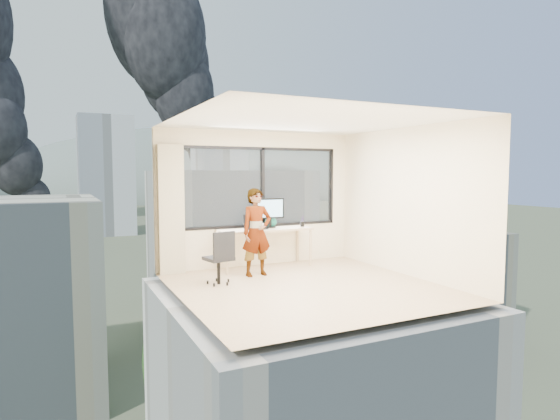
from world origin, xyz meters
TOP-DOWN VIEW (x-y plane):
  - floor at (0.00, 0.00)m, footprint 4.00×4.00m
  - ceiling at (0.00, 0.00)m, footprint 4.00×4.00m
  - wall_front at (0.00, -2.00)m, footprint 4.00×0.01m
  - wall_left at (-2.00, 0.00)m, footprint 0.01×4.00m
  - wall_right at (2.00, 0.00)m, footprint 0.01×4.00m
  - window_wall at (0.05, 2.00)m, footprint 3.30×0.16m
  - curtain at (-1.72, 1.88)m, footprint 0.45×0.14m
  - desk at (0.00, 1.66)m, footprint 1.80×0.60m
  - chair at (-1.21, 0.79)m, footprint 0.54×0.54m
  - person at (-0.41, 1.09)m, footprint 0.59×0.41m
  - monitor at (0.15, 1.75)m, footprint 0.58×0.13m
  - game_console at (-0.13, 1.90)m, footprint 0.37×0.31m
  - laptop at (-0.19, 1.64)m, footprint 0.42×0.44m
  - cellphone at (-0.12, 1.51)m, footprint 0.11×0.08m
  - pen_cup at (0.80, 1.64)m, footprint 0.08×0.08m
  - handbag at (0.20, 1.83)m, footprint 0.25×0.13m
  - exterior_ground at (0.00, 120.00)m, footprint 400.00×400.00m
  - near_bldg_b at (12.00, 38.00)m, footprint 14.00×13.00m
  - near_bldg_c at (30.00, 28.00)m, footprint 12.00×10.00m
  - far_tower_b at (8.00, 120.00)m, footprint 13.00×13.00m
  - far_tower_c at (45.00, 140.00)m, footprint 15.00×15.00m
  - hill_b at (100.00, 320.00)m, footprint 300.00×220.00m
  - tree_b at (4.00, 18.00)m, footprint 7.60×7.60m
  - tree_c at (22.00, 40.00)m, footprint 8.40×8.40m
  - smoke_plume_a at (-10.00, 150.00)m, footprint 40.00×24.00m
  - smoke_plume_b at (55.00, 170.00)m, footprint 30.00×18.00m

SIDE VIEW (x-z plane):
  - exterior_ground at x=0.00m, z-range -14.02..-13.98m
  - hill_b at x=100.00m, z-range -62.00..34.00m
  - tree_b at x=4.00m, z-range -14.00..-5.00m
  - near_bldg_c at x=30.00m, z-range -14.00..-4.00m
  - tree_c at x=22.00m, z-range -14.00..-4.00m
  - near_bldg_b at x=12.00m, z-range -14.00..2.00m
  - far_tower_c at x=45.00m, z-range -14.00..12.00m
  - floor at x=0.00m, z-range -0.01..0.01m
  - desk at x=0.00m, z-range 0.00..0.75m
  - chair at x=-1.21m, z-range 0.00..0.89m
  - cellphone at x=-0.12m, z-range 0.75..0.76m
  - person at x=-0.41m, z-range 0.00..1.53m
  - game_console at x=-0.13m, z-range 0.75..0.83m
  - pen_cup at x=0.80m, z-range 0.75..0.85m
  - handbag at x=0.20m, z-range 0.75..0.94m
  - laptop at x=-0.19m, z-range 0.75..1.00m
  - far_tower_b at x=8.00m, z-range -14.00..16.00m
  - monitor at x=0.15m, z-range 0.75..1.33m
  - curtain at x=-1.72m, z-range 0.00..2.30m
  - wall_front at x=0.00m, z-range 0.00..2.60m
  - wall_left at x=-2.00m, z-range 0.00..2.60m
  - wall_right at x=2.00m, z-range 0.00..2.60m
  - window_wall at x=0.05m, z-range 0.75..2.30m
  - ceiling at x=0.00m, z-range 2.60..2.60m
  - smoke_plume_b at x=55.00m, z-range -8.00..62.00m
  - smoke_plume_a at x=-10.00m, z-range -6.00..84.00m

